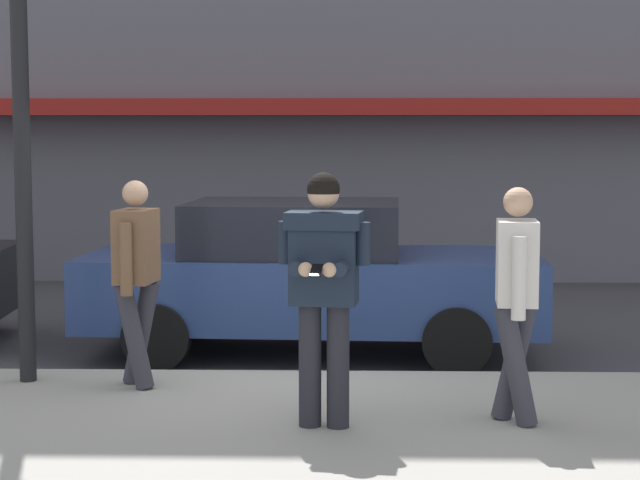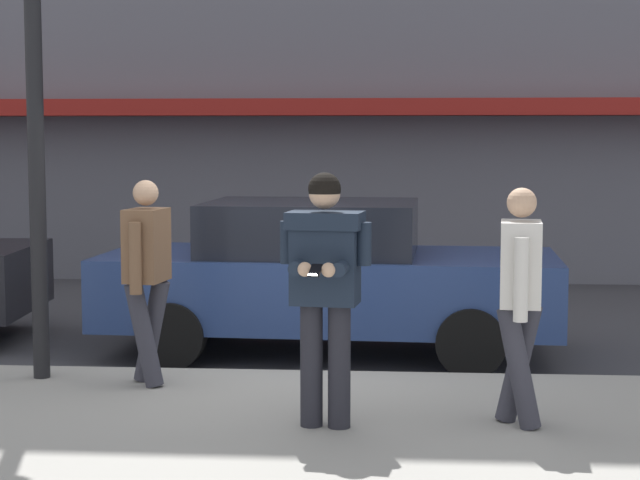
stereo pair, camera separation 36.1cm
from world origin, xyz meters
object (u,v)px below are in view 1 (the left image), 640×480
(parked_sedan_mid, at_px, (308,276))
(man_texting_on_phone, at_px, (324,272))
(pedestrian_in_light_coat, at_px, (516,289))
(pedestrian_dark_coat, at_px, (137,270))
(street_lamp_post, at_px, (19,19))

(parked_sedan_mid, bearing_deg, man_texting_on_phone, -85.98)
(man_texting_on_phone, relative_size, pedestrian_in_light_coat, 1.06)
(man_texting_on_phone, xyz_separation_m, pedestrian_dark_coat, (-1.56, 1.20, -0.14))
(pedestrian_dark_coat, bearing_deg, pedestrian_in_light_coat, -19.63)
(parked_sedan_mid, bearing_deg, pedestrian_dark_coat, -123.78)
(street_lamp_post, bearing_deg, parked_sedan_mid, 38.54)
(pedestrian_dark_coat, bearing_deg, parked_sedan_mid, 56.22)
(man_texting_on_phone, bearing_deg, pedestrian_dark_coat, 142.28)
(parked_sedan_mid, relative_size, pedestrian_dark_coat, 2.69)
(parked_sedan_mid, distance_m, pedestrian_dark_coat, 2.42)
(man_texting_on_phone, relative_size, pedestrian_dark_coat, 1.06)
(pedestrian_in_light_coat, height_order, pedestrian_dark_coat, same)
(parked_sedan_mid, distance_m, man_texting_on_phone, 3.24)
(pedestrian_in_light_coat, bearing_deg, pedestrian_dark_coat, 160.37)
(pedestrian_dark_coat, bearing_deg, street_lamp_post, 170.42)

